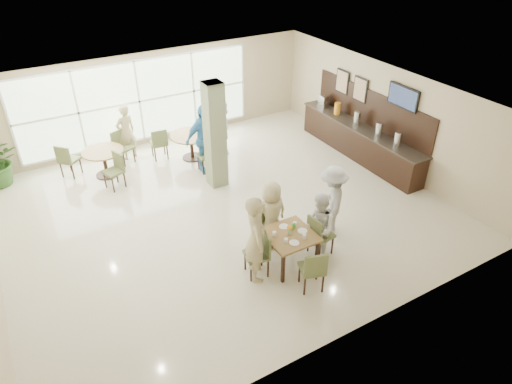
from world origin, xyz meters
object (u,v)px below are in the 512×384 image
round_table_left (104,157)px  adult_b (220,126)px  main_table (289,238)px  teen_far (271,214)px  teen_right (319,226)px  round_table_right (191,139)px  teen_left (256,239)px  adult_a (204,139)px  adult_standing (126,132)px  buffet_counter (360,139)px  teen_standing (332,201)px

round_table_left → adult_b: (3.36, -0.35, 0.26)m
main_table → adult_b: bearing=78.6°
teen_far → teen_right: size_ratio=1.05×
round_table_right → teen_left: (-0.92, -5.30, 0.34)m
teen_left → teen_right: bearing=-72.0°
teen_left → round_table_right: bearing=11.1°
teen_far → teen_right: teen_far is taller
teen_left → adult_a: adult_a is taller
adult_standing → round_table_right: bearing=133.4°
buffet_counter → teen_far: 4.91m
teen_standing → adult_a: 4.19m
round_table_right → teen_left: 5.39m
main_table → teen_right: bearing=-4.9°
main_table → teen_right: 0.70m
teen_far → adult_standing: adult_standing is taller
round_table_left → adult_a: adult_a is taller
adult_standing → buffet_counter: bearing=134.6°
adult_a → teen_standing: bearing=-83.0°
teen_standing → adult_b: 4.78m
teen_far → main_table: bearing=84.7°
buffet_counter → teen_far: size_ratio=3.06×
round_table_left → round_table_right: (2.45, -0.26, 0.02)m
teen_far → teen_standing: 1.42m
main_table → teen_far: (0.05, 0.76, 0.11)m
teen_standing → main_table: bearing=-33.2°
teen_right → teen_left: bearing=-72.8°
round_table_right → buffet_counter: 4.90m
adult_b → teen_far: bearing=-5.1°
teen_far → teen_right: 1.05m
main_table → adult_standing: size_ratio=0.60×
round_table_left → adult_standing: adult_standing is taller
adult_standing → teen_left: bearing=80.2°
teen_standing → adult_standing: size_ratio=1.01×
teen_left → teen_far: (0.81, 0.75, -0.17)m
main_table → buffet_counter: buffet_counter is taller
round_table_left → teen_standing: teen_standing is taller
teen_left → teen_far: 1.12m
adult_a → buffet_counter: bearing=-29.9°
round_table_left → buffet_counter: size_ratio=0.23×
teen_left → teen_far: bearing=-26.5°
teen_far → teen_standing: bearing=165.4°
round_table_left → teen_left: size_ratio=0.59×
teen_left → teen_right: teen_left is taller
teen_standing → adult_a: (-1.24, 4.00, 0.14)m
buffet_counter → teen_far: buffet_counter is taller
round_table_left → round_table_right: size_ratio=0.92×
teen_far → adult_a: adult_a is taller
round_table_right → adult_b: size_ratio=0.72×
main_table → buffet_counter: bearing=33.5°
round_table_left → adult_a: bearing=-24.3°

